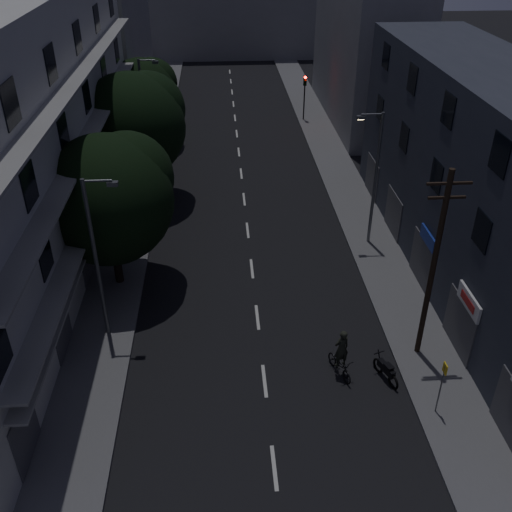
{
  "coord_description": "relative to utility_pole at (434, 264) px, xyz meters",
  "views": [
    {
      "loc": [
        -1.59,
        -11.66,
        17.65
      ],
      "look_at": [
        0.0,
        12.0,
        3.0
      ],
      "focal_mm": 40.0,
      "sensor_mm": 36.0,
      "label": 1
    }
  ],
  "objects": [
    {
      "name": "street_lamp_left_near",
      "position": [
        -14.27,
        2.29,
        -0.27
      ],
      "size": [
        1.51,
        0.25,
        8.0
      ],
      "color": "#575B5F",
      "rests_on": "sidewalk_left"
    },
    {
      "name": "traffic_signal_far_left",
      "position": [
        -13.68,
        31.91,
        -1.77
      ],
      "size": [
        0.28,
        0.37,
        4.1
      ],
      "color": "black",
      "rests_on": "sidewalk_left"
    },
    {
      "name": "tree_mid",
      "position": [
        -14.35,
        17.13,
        0.69
      ],
      "size": [
        7.03,
        7.03,
        8.65
      ],
      "color": "black",
      "rests_on": "sidewalk_left"
    },
    {
      "name": "cyclist",
      "position": [
        -3.83,
        -1.09,
        -4.06
      ],
      "size": [
        1.25,
        1.99,
        2.38
      ],
      "rotation": [
        0.0,
        0.0,
        0.34
      ],
      "color": "black",
      "rests_on": "ground"
    },
    {
      "name": "building_far_end",
      "position": [
        -7.16,
        62.17,
        0.13
      ],
      "size": [
        24.0,
        8.0,
        10.0
      ],
      "primitive_type": "cube",
      "color": "slate",
      "rests_on": "ground"
    },
    {
      "name": "building_far_right",
      "position": [
        4.84,
        34.17,
        1.63
      ],
      "size": [
        6.0,
        20.0,
        13.0
      ],
      "primitive_type": "cube",
      "color": "slate",
      "rests_on": "ground"
    },
    {
      "name": "sidewalk_left",
      "position": [
        -14.66,
        17.17,
        -4.79
      ],
      "size": [
        3.0,
        90.0,
        0.15
      ],
      "primitive_type": "cube",
      "color": "#565659",
      "rests_on": "ground"
    },
    {
      "name": "traffic_signal_far_right",
      "position": [
        -0.65,
        33.33,
        -1.77
      ],
      "size": [
        0.28,
        0.37,
        4.1
      ],
      "color": "black",
      "rests_on": "sidewalk_right"
    },
    {
      "name": "bus_stop_sign",
      "position": [
        -0.39,
        -3.66,
        -2.98
      ],
      "size": [
        0.06,
        0.35,
        2.52
      ],
      "color": "#595B60",
      "rests_on": "sidewalk_right"
    },
    {
      "name": "street_lamp_right",
      "position": [
        -0.02,
        10.07,
        -0.27
      ],
      "size": [
        1.51,
        0.25,
        8.0
      ],
      "color": "slate",
      "rests_on": "sidewalk_right"
    },
    {
      "name": "building_left",
      "position": [
        -19.14,
        10.17,
        2.13
      ],
      "size": [
        7.0,
        36.0,
        14.0
      ],
      "color": "#B2B2AD",
      "rests_on": "ground"
    },
    {
      "name": "ground",
      "position": [
        -7.16,
        17.17,
        -4.87
      ],
      "size": [
        160.0,
        160.0,
        0.0
      ],
      "primitive_type": "plane",
      "color": "black",
      "rests_on": "ground"
    },
    {
      "name": "sidewalk_right",
      "position": [
        0.34,
        17.17,
        -4.79
      ],
      "size": [
        3.0,
        90.0,
        0.15
      ],
      "primitive_type": "cube",
      "color": "#565659",
      "rests_on": "ground"
    },
    {
      "name": "building_right",
      "position": [
        4.83,
        6.17,
        0.63
      ],
      "size": [
        6.19,
        28.0,
        11.0
      ],
      "color": "#2C2F3B",
      "rests_on": "ground"
    },
    {
      "name": "tree_near",
      "position": [
        -14.37,
        6.78,
        0.43
      ],
      "size": [
        6.67,
        6.67,
        8.22
      ],
      "color": "black",
      "rests_on": "sidewalk_left"
    },
    {
      "name": "building_far_left",
      "position": [
        -19.16,
        40.17,
        3.13
      ],
      "size": [
        6.0,
        20.0,
        16.0
      ],
      "primitive_type": "cube",
      "color": "slate",
      "rests_on": "ground"
    },
    {
      "name": "utility_pole",
      "position": [
        0.0,
        0.0,
        0.0
      ],
      "size": [
        1.8,
        0.24,
        9.0
      ],
      "color": "black",
      "rests_on": "sidewalk_right"
    },
    {
      "name": "street_lamp_left_far",
      "position": [
        -14.28,
        23.5,
        -0.27
      ],
      "size": [
        1.51,
        0.25,
        8.0
      ],
      "color": "#515357",
      "rests_on": "sidewalk_left"
    },
    {
      "name": "lane_markings",
      "position": [
        -7.16,
        23.42,
        -4.86
      ],
      "size": [
        0.15,
        60.5,
        0.01
      ],
      "color": "beige",
      "rests_on": "ground"
    },
    {
      "name": "tree_far",
      "position": [
        -14.88,
        27.56,
        -0.21
      ],
      "size": [
        5.82,
        5.82,
        7.2
      ],
      "color": "black",
      "rests_on": "sidewalk_left"
    },
    {
      "name": "motorcycle",
      "position": [
        -1.9,
        -1.54,
        -4.41
      ],
      "size": [
        0.83,
        1.74,
        1.17
      ],
      "rotation": [
        0.0,
        0.0,
        0.35
      ],
      "color": "black",
      "rests_on": "ground"
    }
  ]
}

